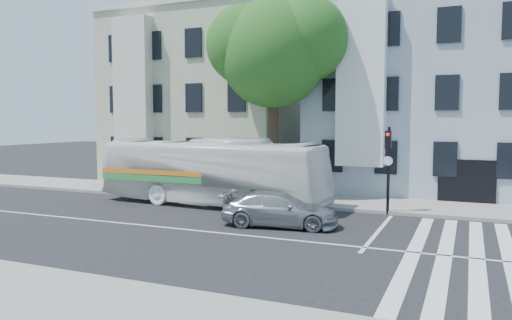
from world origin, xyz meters
The scene contains 10 objects.
ground centered at (0.00, 0.00, 0.00)m, with size 120.00×120.00×0.00m, color black.
sidewalk_far centered at (0.00, 8.00, 0.07)m, with size 80.00×4.00×0.15m, color gray.
sidewalk_near centered at (0.00, -8.00, 0.07)m, with size 80.00×4.00×0.15m, color gray.
building_left centered at (-7.00, 15.00, 5.50)m, with size 12.00×10.00×11.00m, color #A2A88D.
building_right centered at (7.00, 15.00, 5.50)m, with size 12.00×10.00×11.00m, color #9AA8B8.
street_tree centered at (0.06, 8.74, 7.83)m, with size 7.30×5.90×11.10m.
bus centered at (-1.92, 5.20, 1.61)m, with size 11.56×2.70×3.22m, color white.
sedan centered at (2.84, 1.97, 0.65)m, with size 4.50×1.83×1.31m, color #A5A6AC.
hedge centered at (-4.17, 6.80, 0.50)m, with size 8.50×0.84×0.70m, color #24591C, non-canonical shape.
traffic_signal centered at (6.30, 5.94, 2.45)m, with size 0.40×0.52×3.79m.
Camera 1 is at (9.52, -15.81, 4.08)m, focal length 35.00 mm.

